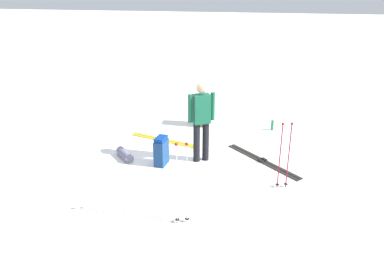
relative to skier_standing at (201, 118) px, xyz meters
name	(u,v)px	position (x,y,z in m)	size (l,w,h in m)	color
ground_plane	(192,157)	(0.22, -0.13, -0.95)	(80.00, 80.00, 0.00)	white
skier_standing	(201,118)	(0.00, 0.00, 0.00)	(0.51, 0.36, 1.70)	black
ski_pair_near	(262,161)	(-1.29, -0.18, -0.94)	(1.57, 1.50, 0.05)	black
ski_pair_far	(165,140)	(1.03, -0.86, -0.94)	(1.79, 0.67, 0.05)	gold
backpack_large_dark	(201,113)	(0.34, -2.05, -0.61)	(0.31, 0.39, 0.71)	#504C13
backpack_bright	(161,151)	(0.77, 0.35, -0.66)	(0.25, 0.37, 0.61)	navy
ski_poles_planted_near	(285,152)	(-1.65, 0.83, -0.24)	(0.22, 0.12, 1.28)	maroon
ski_poles_planted_far	(182,180)	(-0.08, 2.23, -0.19)	(0.22, 0.11, 1.37)	#B9BDC4
sleeping_mat_rolled	(125,155)	(1.62, 0.23, -0.86)	(0.18, 0.18, 0.55)	slate
thermos_bottle	(272,125)	(-1.49, -2.05, -0.82)	(0.07, 0.07, 0.26)	#276F38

